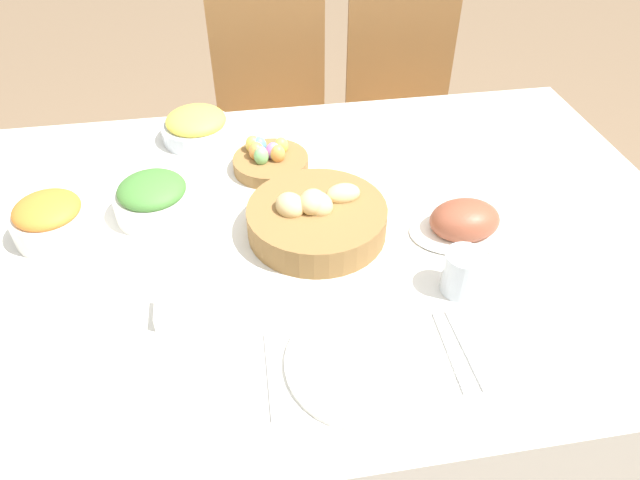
# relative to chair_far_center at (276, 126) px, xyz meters

# --- Properties ---
(ground_plane) EXTENTS (12.00, 12.00, 0.00)m
(ground_plane) POSITION_rel_chair_far_center_xyz_m (-0.00, -0.94, -0.51)
(ground_plane) COLOR #7F664C
(dining_table) EXTENTS (1.74, 1.18, 0.77)m
(dining_table) POSITION_rel_chair_far_center_xyz_m (-0.00, -0.94, -0.13)
(dining_table) COLOR silver
(dining_table) RESTS_ON ground
(chair_far_center) EXTENTS (0.42, 0.42, 0.97)m
(chair_far_center) POSITION_rel_chair_far_center_xyz_m (0.00, 0.00, 0.00)
(chair_far_center) COLOR olive
(chair_far_center) RESTS_ON ground
(chair_far_right) EXTENTS (0.43, 0.43, 0.97)m
(chair_far_right) POSITION_rel_chair_far_center_xyz_m (0.50, -0.00, 0.00)
(chair_far_right) COLOR olive
(chair_far_right) RESTS_ON ground
(bread_basket) EXTENTS (0.31, 0.31, 0.11)m
(bread_basket) POSITION_rel_chair_far_center_xyz_m (0.01, -0.95, 0.29)
(bread_basket) COLOR olive
(bread_basket) RESTS_ON dining_table
(egg_basket) EXTENTS (0.19, 0.19, 0.08)m
(egg_basket) POSITION_rel_chair_far_center_xyz_m (-0.07, -0.68, 0.28)
(egg_basket) COLOR olive
(egg_basket) RESTS_ON dining_table
(ham_platter) EXTENTS (0.24, 0.17, 0.09)m
(ham_platter) POSITION_rel_chair_far_center_xyz_m (0.33, -1.01, 0.28)
(ham_platter) COLOR white
(ham_platter) RESTS_ON dining_table
(green_salad_bowl) EXTENTS (0.18, 0.18, 0.10)m
(green_salad_bowl) POSITION_rel_chair_far_center_xyz_m (-0.35, -0.83, 0.30)
(green_salad_bowl) COLOR white
(green_salad_bowl) RESTS_ON dining_table
(pineapple_bowl) EXTENTS (0.19, 0.19, 0.09)m
(pineapple_bowl) POSITION_rel_chair_far_center_xyz_m (-0.26, -0.49, 0.29)
(pineapple_bowl) COLOR silver
(pineapple_bowl) RESTS_ON dining_table
(carrot_bowl) EXTENTS (0.17, 0.17, 0.10)m
(carrot_bowl) POSITION_rel_chair_far_center_xyz_m (-0.57, -0.87, 0.30)
(carrot_bowl) COLOR white
(carrot_bowl) RESTS_ON dining_table
(dinner_plate) EXTENTS (0.27, 0.27, 0.01)m
(dinner_plate) POSITION_rel_chair_far_center_xyz_m (0.03, -1.33, 0.26)
(dinner_plate) COLOR white
(dinner_plate) RESTS_ON dining_table
(fork) EXTENTS (0.01, 0.18, 0.00)m
(fork) POSITION_rel_chair_far_center_xyz_m (-0.14, -1.33, 0.26)
(fork) COLOR silver
(fork) RESTS_ON dining_table
(knife) EXTENTS (0.01, 0.18, 0.00)m
(knife) POSITION_rel_chair_far_center_xyz_m (0.19, -1.33, 0.26)
(knife) COLOR silver
(knife) RESTS_ON dining_table
(spoon) EXTENTS (0.01, 0.18, 0.00)m
(spoon) POSITION_rel_chair_far_center_xyz_m (0.22, -1.33, 0.26)
(spoon) COLOR silver
(spoon) RESTS_ON dining_table
(drinking_cup) EXTENTS (0.08, 0.08, 0.09)m
(drinking_cup) POSITION_rel_chair_far_center_xyz_m (0.26, -1.18, 0.30)
(drinking_cup) COLOR silver
(drinking_cup) RESTS_ON dining_table
(butter_dish) EXTENTS (0.11, 0.07, 0.03)m
(butter_dish) POSITION_rel_chair_far_center_xyz_m (-0.28, -1.16, 0.27)
(butter_dish) COLOR white
(butter_dish) RESTS_ON dining_table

